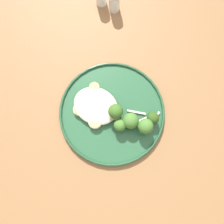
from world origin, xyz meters
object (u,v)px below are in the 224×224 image
broccoli_floret_beside_noodles (131,121)px  salt_shaker (114,2)px  broccoli_floret_left_leaning (153,118)px  seared_scallop_rear_pale (115,114)px  broccoli_floret_right_tilted (120,125)px  dinner_plate (112,113)px  seared_scallop_on_noodles (94,88)px  broccoli_floret_tall_stalk (146,126)px  seared_scallop_tilted_round (90,105)px  broccoli_floret_split_head (116,111)px  seared_scallop_large_seared (80,110)px  seared_scallop_front_small (95,122)px

broccoli_floret_beside_noodles → salt_shaker: size_ratio=0.84×
broccoli_floret_left_leaning → seared_scallop_rear_pale: bearing=20.3°
broccoli_floret_beside_noodles → broccoli_floret_right_tilted: (0.02, 0.02, -0.00)m
broccoli_floret_left_leaning → broccoli_floret_right_tilted: 0.09m
dinner_plate → salt_shaker: bearing=-63.3°
seared_scallop_on_noodles → broccoli_floret_tall_stalk: broccoli_floret_tall_stalk is taller
broccoli_floret_beside_noodles → broccoli_floret_tall_stalk: bearing=-173.9°
seared_scallop_tilted_round → broccoli_floret_left_leaning: bearing=-165.0°
broccoli_floret_left_leaning → salt_shaker: salt_shaker is taller
broccoli_floret_split_head → seared_scallop_tilted_round: bearing=9.9°
seared_scallop_large_seared → salt_shaker: 0.33m
seared_scallop_large_seared → broccoli_floret_split_head: 0.10m
dinner_plate → broccoli_floret_right_tilted: 0.05m
seared_scallop_front_small → broccoli_floret_beside_noodles: size_ratio=0.63×
seared_scallop_rear_pale → seared_scallop_front_small: bearing=49.8°
seared_scallop_rear_pale → salt_shaker: bearing=-61.7°
broccoli_floret_right_tilted → seared_scallop_on_noodles: bearing=-29.2°
seared_scallop_large_seared → seared_scallop_front_small: 0.06m
broccoli_floret_beside_noodles → seared_scallop_tilted_round: bearing=4.8°
seared_scallop_large_seared → broccoli_floret_right_tilted: size_ratio=0.76×
broccoli_floret_split_head → broccoli_floret_beside_noodles: broccoli_floret_split_head is taller
broccoli_floret_beside_noodles → broccoli_floret_right_tilted: 0.03m
seared_scallop_large_seared → salt_shaker: bearing=-78.7°
dinner_plate → broccoli_floret_tall_stalk: 0.10m
salt_shaker → seared_scallop_rear_pale: bearing=118.3°
broccoli_floret_right_tilted → broccoli_floret_beside_noodles: bearing=-130.6°
dinner_plate → broccoli_floret_right_tilted: bearing=145.8°
seared_scallop_front_small → salt_shaker: 0.36m
seared_scallop_rear_pale → salt_shaker: 0.33m
broccoli_floret_left_leaning → broccoli_floret_tall_stalk: broccoli_floret_tall_stalk is taller
seared_scallop_rear_pale → broccoli_floret_tall_stalk: 0.09m
seared_scallop_large_seared → broccoli_floret_left_leaning: 0.20m
seared_scallop_on_noodles → seared_scallop_large_seared: (0.01, 0.07, -0.00)m
seared_scallop_rear_pale → broccoli_floret_left_leaning: broccoli_floret_left_leaning is taller
seared_scallop_on_noodles → salt_shaker: bearing=-74.4°
seared_scallop_tilted_round → broccoli_floret_left_leaning: broccoli_floret_left_leaning is taller
broccoli_floret_beside_noodles → broccoli_floret_tall_stalk: 0.04m
dinner_plate → seared_scallop_large_seared: bearing=23.5°
seared_scallop_large_seared → broccoli_floret_split_head: bearing=-158.7°
broccoli_floret_left_leaning → broccoli_floret_right_tilted: broccoli_floret_right_tilted is taller
seared_scallop_tilted_round → broccoli_floret_beside_noodles: (-0.12, -0.01, 0.02)m
dinner_plate → salt_shaker: salt_shaker is taller
seared_scallop_large_seared → seared_scallop_rear_pale: size_ratio=1.16×
seared_scallop_on_noodles → seared_scallop_large_seared: 0.07m
seared_scallop_tilted_round → broccoli_floret_split_head: 0.08m
broccoli_floret_left_leaning → broccoli_floret_tall_stalk: 0.03m
seared_scallop_tilted_round → seared_scallop_on_noodles: size_ratio=1.12×
seared_scallop_rear_pale → salt_shaker: size_ratio=0.46×
seared_scallop_on_noodles → broccoli_floret_tall_stalk: 0.18m
seared_scallop_large_seared → broccoli_floret_tall_stalk: bearing=-168.2°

